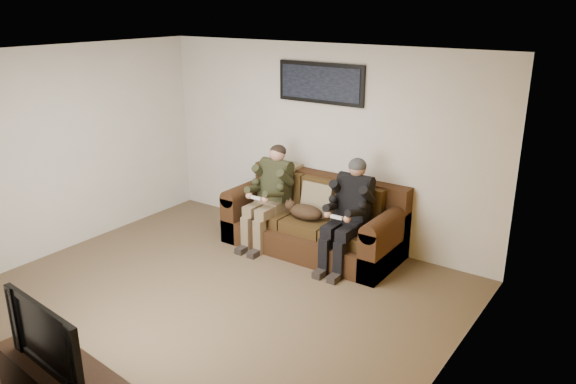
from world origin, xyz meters
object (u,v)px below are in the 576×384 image
Objects in this scene: television at (56,333)px; person_left at (270,190)px; person_right at (349,207)px; cat at (304,211)px; sofa at (316,222)px; framed_poster at (320,83)px.

person_left is at bearing 105.81° from television.
person_right is 1.32× the size of television.
person_left is 2.00× the size of cat.
sofa is 3.80m from television.
cat is (-0.64, -0.00, -0.19)m from person_right.
framed_poster is at bearing 104.52° from cat.
person_right is at bearing 0.30° from cat.
framed_poster is (-0.20, 0.38, 1.75)m from sofa.
framed_poster reaches higher than sofa.
television reaches higher than sofa.
person_left reaches higher than sofa.
television is (0.26, -4.17, -1.38)m from framed_poster.
person_right reaches higher than person_left.
cat is at bearing -104.38° from sofa.
sofa is 1.73× the size of person_right.
framed_poster is at bearing 143.92° from person_right.
person_right is (1.18, 0.00, 0.00)m from person_left.
person_right is 1.06× the size of framed_poster.
cat is 1.65m from framed_poster.
cat is 0.66× the size of television.
sofa is at bearing 96.45° from television.
framed_poster is 4.40m from television.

